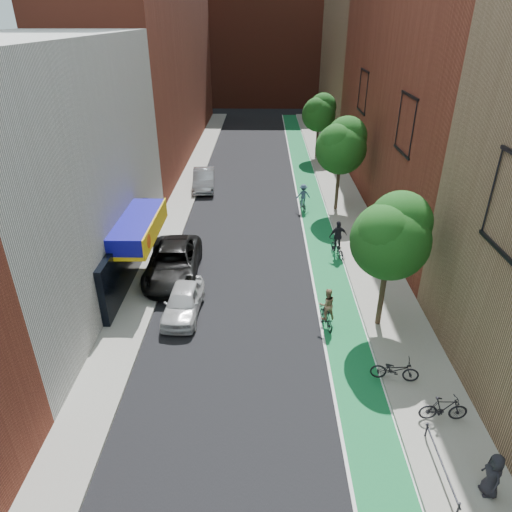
{
  "coord_description": "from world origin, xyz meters",
  "views": [
    {
      "loc": [
        0.24,
        -7.25,
        12.77
      ],
      "look_at": [
        -0.08,
        13.97,
        1.5
      ],
      "focal_mm": 32.0,
      "sensor_mm": 36.0,
      "label": 1
    }
  ],
  "objects_px": {
    "cyclist_lane_near": "(327,311)",
    "parked_car_white": "(183,301)",
    "cyclist_lane_mid": "(338,243)",
    "cyclist_lane_far": "(303,198)",
    "parked_car_silver": "(204,179)",
    "pedestrian": "(493,475)",
    "parked_car_black": "(173,263)"
  },
  "relations": [
    {
      "from": "cyclist_lane_near",
      "to": "parked_car_white",
      "type": "bearing_deg",
      "value": -19.75
    },
    {
      "from": "parked_car_white",
      "to": "cyclist_lane_near",
      "type": "height_order",
      "value": "cyclist_lane_near"
    },
    {
      "from": "cyclist_lane_mid",
      "to": "cyclist_lane_far",
      "type": "height_order",
      "value": "cyclist_lane_mid"
    },
    {
      "from": "parked_car_silver",
      "to": "cyclist_lane_far",
      "type": "xyz_separation_m",
      "value": [
        7.8,
        -4.55,
        0.1
      ]
    },
    {
      "from": "parked_car_white",
      "to": "cyclist_lane_mid",
      "type": "bearing_deg",
      "value": 38.82
    },
    {
      "from": "pedestrian",
      "to": "parked_car_silver",
      "type": "bearing_deg",
      "value": -157.23
    },
    {
      "from": "parked_car_white",
      "to": "cyclist_lane_near",
      "type": "bearing_deg",
      "value": -5.34
    },
    {
      "from": "cyclist_lane_mid",
      "to": "cyclist_lane_far",
      "type": "relative_size",
      "value": 1.11
    },
    {
      "from": "parked_car_black",
      "to": "parked_car_silver",
      "type": "distance_m",
      "value": 14.3
    },
    {
      "from": "parked_car_black",
      "to": "pedestrian",
      "type": "xyz_separation_m",
      "value": [
        11.6,
        -12.83,
        0.09
      ]
    },
    {
      "from": "parked_car_white",
      "to": "cyclist_lane_mid",
      "type": "height_order",
      "value": "cyclist_lane_mid"
    },
    {
      "from": "parked_car_silver",
      "to": "pedestrian",
      "type": "height_order",
      "value": "pedestrian"
    },
    {
      "from": "parked_car_black",
      "to": "cyclist_lane_far",
      "type": "xyz_separation_m",
      "value": [
        7.8,
        9.75,
        0.06
      ]
    },
    {
      "from": "parked_car_white",
      "to": "pedestrian",
      "type": "distance_m",
      "value": 14.02
    },
    {
      "from": "parked_car_black",
      "to": "parked_car_silver",
      "type": "xyz_separation_m",
      "value": [
        0.0,
        14.3,
        -0.05
      ]
    },
    {
      "from": "parked_car_silver",
      "to": "parked_car_black",
      "type": "bearing_deg",
      "value": -94.96
    },
    {
      "from": "parked_car_silver",
      "to": "cyclist_lane_near",
      "type": "height_order",
      "value": "cyclist_lane_near"
    },
    {
      "from": "parked_car_silver",
      "to": "pedestrian",
      "type": "xyz_separation_m",
      "value": [
        11.6,
        -27.13,
        0.13
      ]
    },
    {
      "from": "parked_car_black",
      "to": "cyclist_lane_mid",
      "type": "distance_m",
      "value": 9.65
    },
    {
      "from": "cyclist_lane_mid",
      "to": "pedestrian",
      "type": "distance_m",
      "value": 15.58
    },
    {
      "from": "parked_car_white",
      "to": "cyclist_lane_far",
      "type": "relative_size",
      "value": 2.07
    },
    {
      "from": "parked_car_white",
      "to": "cyclist_lane_near",
      "type": "relative_size",
      "value": 2.11
    },
    {
      "from": "parked_car_black",
      "to": "pedestrian",
      "type": "height_order",
      "value": "pedestrian"
    },
    {
      "from": "cyclist_lane_far",
      "to": "pedestrian",
      "type": "bearing_deg",
      "value": 87.15
    },
    {
      "from": "parked_car_silver",
      "to": "cyclist_lane_mid",
      "type": "height_order",
      "value": "cyclist_lane_mid"
    },
    {
      "from": "parked_car_black",
      "to": "cyclist_lane_far",
      "type": "bearing_deg",
      "value": 48.38
    },
    {
      "from": "parked_car_black",
      "to": "cyclist_lane_mid",
      "type": "height_order",
      "value": "cyclist_lane_mid"
    },
    {
      "from": "parked_car_black",
      "to": "parked_car_white",
      "type": "bearing_deg",
      "value": -75.7
    },
    {
      "from": "parked_car_black",
      "to": "cyclist_lane_mid",
      "type": "relative_size",
      "value": 2.77
    },
    {
      "from": "pedestrian",
      "to": "parked_car_black",
      "type": "bearing_deg",
      "value": -138.25
    },
    {
      "from": "parked_car_black",
      "to": "cyclist_lane_mid",
      "type": "xyz_separation_m",
      "value": [
        9.3,
        2.59,
        -0.01
      ]
    },
    {
      "from": "parked_car_black",
      "to": "cyclist_lane_far",
      "type": "distance_m",
      "value": 12.49
    }
  ]
}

